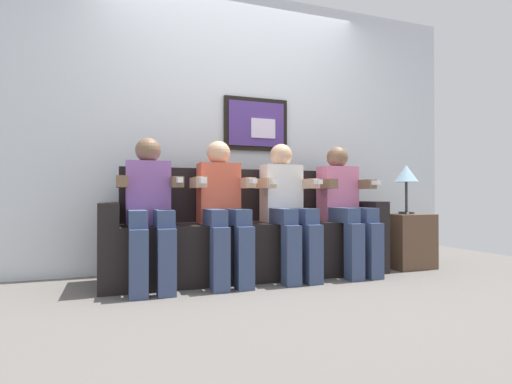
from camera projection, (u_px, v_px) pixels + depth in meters
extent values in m
plane|color=#66605B|center=(263.00, 284.00, 3.01)|extent=(6.16, 6.16, 0.00)
cube|color=silver|center=(234.00, 129.00, 3.74)|extent=(4.74, 0.05, 2.60)
cube|color=black|center=(256.00, 124.00, 3.77)|extent=(0.63, 0.03, 0.50)
cube|color=#4C337F|center=(257.00, 124.00, 3.76)|extent=(0.55, 0.02, 0.42)
cube|color=silver|center=(263.00, 128.00, 3.77)|extent=(0.24, 0.02, 0.18)
cube|color=black|center=(250.00, 249.00, 3.28)|extent=(2.06, 0.58, 0.45)
cube|color=black|center=(242.00, 195.00, 3.50)|extent=(2.06, 0.14, 0.45)
cube|color=black|center=(109.00, 245.00, 2.92)|extent=(0.14, 0.58, 0.62)
cube|color=black|center=(363.00, 235.00, 3.65)|extent=(0.14, 0.58, 0.62)
cube|color=#8C59A5|center=(148.00, 193.00, 3.00)|extent=(0.32, 0.20, 0.48)
sphere|color=brown|center=(148.00, 150.00, 3.01)|extent=(0.19, 0.19, 0.19)
cube|color=#38476B|center=(137.00, 219.00, 2.78)|extent=(0.12, 0.40, 0.12)
cube|color=#38476B|center=(163.00, 218.00, 2.84)|extent=(0.12, 0.40, 0.12)
cube|color=#38476B|center=(139.00, 264.00, 2.59)|extent=(0.12, 0.12, 0.45)
cube|color=#38476B|center=(167.00, 262.00, 2.65)|extent=(0.12, 0.12, 0.45)
cube|color=brown|center=(122.00, 182.00, 2.83)|extent=(0.08, 0.28, 0.08)
cube|color=brown|center=(176.00, 182.00, 2.95)|extent=(0.08, 0.28, 0.08)
cube|color=white|center=(179.00, 180.00, 2.80)|extent=(0.04, 0.13, 0.04)
cube|color=#D8593F|center=(218.00, 193.00, 3.19)|extent=(0.32, 0.20, 0.48)
sphere|color=tan|center=(219.00, 153.00, 3.19)|extent=(0.19, 0.19, 0.19)
cube|color=#38476B|center=(213.00, 217.00, 2.97)|extent=(0.12, 0.40, 0.12)
cube|color=#38476B|center=(236.00, 217.00, 3.03)|extent=(0.12, 0.40, 0.12)
cube|color=#38476B|center=(220.00, 259.00, 2.78)|extent=(0.12, 0.12, 0.45)
cube|color=#38476B|center=(244.00, 258.00, 2.84)|extent=(0.12, 0.12, 0.45)
cube|color=tan|center=(198.00, 183.00, 3.01)|extent=(0.08, 0.28, 0.08)
cube|color=tan|center=(246.00, 183.00, 3.14)|extent=(0.08, 0.28, 0.08)
cube|color=white|center=(252.00, 181.00, 2.99)|extent=(0.04, 0.13, 0.04)
cube|color=white|center=(202.00, 181.00, 2.86)|extent=(0.04, 0.10, 0.04)
cube|color=white|center=(281.00, 193.00, 3.37)|extent=(0.32, 0.20, 0.48)
sphere|color=tan|center=(281.00, 155.00, 3.37)|extent=(0.19, 0.19, 0.19)
cube|color=#38476B|center=(281.00, 216.00, 3.15)|extent=(0.12, 0.40, 0.12)
cube|color=#38476B|center=(301.00, 216.00, 3.21)|extent=(0.12, 0.40, 0.12)
cube|color=#38476B|center=(291.00, 255.00, 2.96)|extent=(0.12, 0.12, 0.45)
cube|color=#38476B|center=(313.00, 254.00, 3.02)|extent=(0.12, 0.12, 0.45)
cube|color=tan|center=(265.00, 183.00, 3.20)|extent=(0.08, 0.28, 0.08)
cube|color=tan|center=(308.00, 184.00, 3.32)|extent=(0.08, 0.28, 0.08)
cube|color=white|center=(317.00, 182.00, 3.17)|extent=(0.04, 0.13, 0.04)
cube|color=white|center=(273.00, 181.00, 3.04)|extent=(0.04, 0.10, 0.04)
cube|color=pink|center=(337.00, 194.00, 3.56)|extent=(0.32, 0.20, 0.48)
sphere|color=brown|center=(337.00, 157.00, 3.56)|extent=(0.19, 0.19, 0.19)
cube|color=#38476B|center=(341.00, 215.00, 3.34)|extent=(0.12, 0.40, 0.12)
cube|color=#38476B|center=(359.00, 214.00, 3.40)|extent=(0.12, 0.40, 0.12)
cube|color=#38476B|center=(354.00, 252.00, 3.14)|extent=(0.12, 0.12, 0.45)
cube|color=#38476B|center=(373.00, 251.00, 3.21)|extent=(0.12, 0.12, 0.45)
cube|color=brown|center=(325.00, 184.00, 3.38)|extent=(0.08, 0.28, 0.08)
cube|color=brown|center=(363.00, 184.00, 3.51)|extent=(0.08, 0.28, 0.08)
cube|color=white|center=(374.00, 183.00, 3.36)|extent=(0.04, 0.13, 0.04)
cube|color=brown|center=(406.00, 240.00, 3.73)|extent=(0.40, 0.40, 0.50)
cylinder|color=#333338|center=(406.00, 213.00, 3.73)|extent=(0.14, 0.14, 0.02)
cylinder|color=#333338|center=(406.00, 197.00, 3.73)|extent=(0.02, 0.02, 0.28)
cone|color=#8CB2CC|center=(406.00, 173.00, 3.73)|extent=(0.22, 0.22, 0.16)
cube|color=white|center=(404.00, 213.00, 3.72)|extent=(0.04, 0.13, 0.02)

